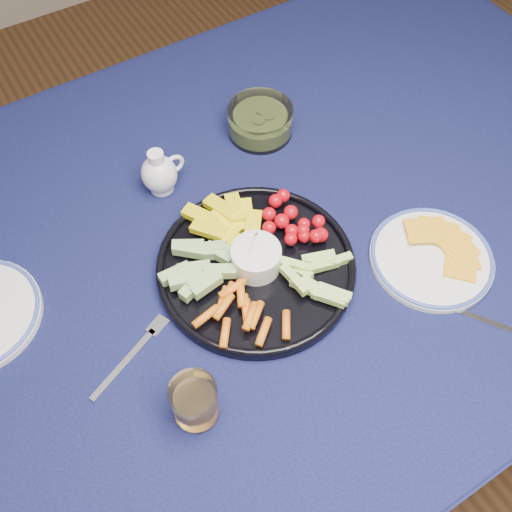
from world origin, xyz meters
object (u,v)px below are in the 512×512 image
juice_tumbler (195,402)px  creamer_pitcher (160,173)px  dining_table (258,251)px  crudite_platter (255,264)px  pickle_bowl (260,122)px  cheese_plate (432,257)px

juice_tumbler → creamer_pitcher: bearing=70.2°
dining_table → crudite_platter: (-0.06, -0.08, 0.11)m
crudite_platter → pickle_bowl: size_ratio=2.60×
crudite_platter → creamer_pitcher: crudite_platter is taller
juice_tumbler → pickle_bowl: bearing=49.0°
pickle_bowl → cheese_plate: 0.42m
dining_table → pickle_bowl: pickle_bowl is taller
dining_table → creamer_pitcher: bearing=123.7°
creamer_pitcher → juice_tumbler: creamer_pitcher is taller
creamer_pitcher → juice_tumbler: bearing=-109.8°
crudite_platter → juice_tumbler: (-0.20, -0.16, 0.02)m
juice_tumbler → crudite_platter: bearing=39.3°
crudite_platter → creamer_pitcher: (-0.05, 0.24, 0.02)m
creamer_pitcher → cheese_plate: size_ratio=0.44×
dining_table → crudite_platter: crudite_platter is taller
creamer_pitcher → juice_tumbler: 0.43m
pickle_bowl → cheese_plate: (0.08, -0.41, -0.02)m
creamer_pitcher → juice_tumbler: size_ratio=1.14×
pickle_bowl → cheese_plate: pickle_bowl is taller
dining_table → pickle_bowl: size_ratio=13.17×
cheese_plate → creamer_pitcher: bearing=129.4°
cheese_plate → juice_tumbler: juice_tumbler is taller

